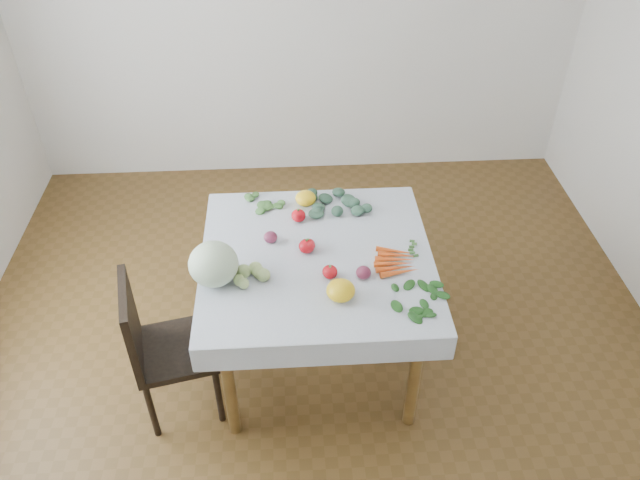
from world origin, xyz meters
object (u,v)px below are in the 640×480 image
at_px(table, 317,272).
at_px(heirloom_back, 306,198).
at_px(chair, 157,343).
at_px(cabbage, 213,264).
at_px(carrot_bunch, 397,262).

bearing_deg(table, heirloom_back, 94.70).
relative_size(chair, cabbage, 3.67).
xyz_separation_m(table, cabbage, (-0.48, -0.15, 0.21)).
height_order(heirloom_back, carrot_bunch, heirloom_back).
height_order(table, cabbage, cabbage).
height_order(chair, heirloom_back, chair).
relative_size(table, cabbage, 4.37).
xyz_separation_m(chair, heirloom_back, (0.74, 0.70, 0.31)).
bearing_deg(chair, cabbage, 21.73).
height_order(table, heirloom_back, heirloom_back).
xyz_separation_m(cabbage, carrot_bunch, (0.86, 0.07, -0.09)).
bearing_deg(table, chair, -161.26).
distance_m(table, chair, 0.84).
distance_m(table, heirloom_back, 0.46).
bearing_deg(chair, heirloom_back, 43.27).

